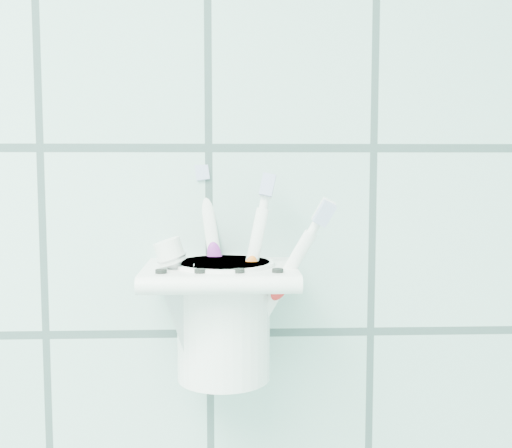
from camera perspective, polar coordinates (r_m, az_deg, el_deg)
holder_bracket at (r=0.58m, az=-3.19°, el=-4.62°), size 0.14×0.11×0.04m
cup at (r=0.59m, az=-2.90°, el=-8.16°), size 0.09×0.09×0.11m
toothbrush_pink at (r=0.60m, az=-2.36°, el=-3.09°), size 0.04×0.04×0.20m
toothbrush_blue at (r=0.57m, az=-2.40°, el=-4.21°), size 0.04×0.03×0.18m
toothbrush_orange at (r=0.58m, az=-2.13°, el=-4.08°), size 0.08×0.05×0.18m
toothpaste_tube at (r=0.57m, az=-3.98°, el=-6.24°), size 0.06×0.03×0.14m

